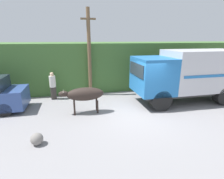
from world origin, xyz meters
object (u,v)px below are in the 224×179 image
at_px(roadside_rock, 37,139).
at_px(cargo_truck, 189,73).
at_px(brown_cow, 84,94).
at_px(utility_pole, 89,52).
at_px(pedestrian_on_hill, 53,85).

bearing_deg(roadside_rock, cargo_truck, 19.50).
xyz_separation_m(cargo_truck, brown_cow, (-6.03, -0.39, -0.73)).
bearing_deg(cargo_truck, brown_cow, -176.91).
bearing_deg(utility_pole, roadside_rock, -115.10).
relative_size(utility_pole, roadside_rock, 12.30).
distance_m(cargo_truck, pedestrian_on_hill, 8.08).
height_order(brown_cow, pedestrian_on_hill, pedestrian_on_hill).
distance_m(cargo_truck, roadside_rock, 8.50).
bearing_deg(utility_pole, brown_cow, -101.73).
height_order(utility_pole, roadside_rock, utility_pole).
distance_m(brown_cow, pedestrian_on_hill, 3.06).
bearing_deg(brown_cow, utility_pole, 82.40).
bearing_deg(brown_cow, pedestrian_on_hill, 128.40).
bearing_deg(pedestrian_on_hill, utility_pole, 173.56).
height_order(cargo_truck, brown_cow, cargo_truck).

